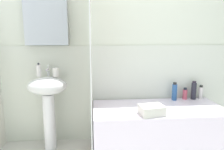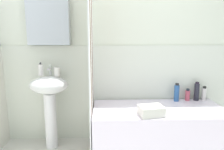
% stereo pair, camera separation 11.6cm
% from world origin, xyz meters
% --- Properties ---
extents(wall_back_tiled, '(3.60, 0.18, 2.40)m').
position_xyz_m(wall_back_tiled, '(-0.06, 1.26, 1.14)').
color(wall_back_tiled, silver).
rests_on(wall_back_tiled, ground_plane).
extents(sink, '(0.44, 0.34, 0.86)m').
position_xyz_m(sink, '(-0.95, 1.03, 0.63)').
color(sink, white).
rests_on(sink, ground_plane).
extents(faucet, '(0.03, 0.12, 0.12)m').
position_xyz_m(faucet, '(-0.95, 1.11, 0.92)').
color(faucet, silver).
rests_on(faucet, sink).
extents(soap_dispenser, '(0.05, 0.05, 0.16)m').
position_xyz_m(soap_dispenser, '(-1.05, 1.10, 0.93)').
color(soap_dispenser, white).
rests_on(soap_dispenser, sink).
extents(toothbrush_cup, '(0.07, 0.07, 0.10)m').
position_xyz_m(toothbrush_cup, '(-0.85, 1.06, 0.91)').
color(toothbrush_cup, white).
rests_on(toothbrush_cup, sink).
extents(bathtub, '(1.47, 0.66, 0.52)m').
position_xyz_m(bathtub, '(0.30, 0.89, 0.26)').
color(bathtub, white).
rests_on(bathtub, ground_plane).
extents(shower_curtain, '(0.01, 0.66, 2.00)m').
position_xyz_m(shower_curtain, '(-0.45, 0.89, 1.00)').
color(shower_curtain, white).
rests_on(shower_curtain, ground_plane).
extents(conditioner_bottle, '(0.06, 0.06, 0.18)m').
position_xyz_m(conditioner_bottle, '(0.93, 1.17, 0.60)').
color(conditioner_bottle, white).
rests_on(conditioner_bottle, bathtub).
extents(lotion_bottle, '(0.06, 0.06, 0.23)m').
position_xyz_m(lotion_bottle, '(0.84, 1.16, 0.63)').
color(lotion_bottle, '#252530').
rests_on(lotion_bottle, bathtub).
extents(shampoo_bottle, '(0.06, 0.06, 0.15)m').
position_xyz_m(shampoo_bottle, '(0.73, 1.16, 0.59)').
color(shampoo_bottle, '#C94F64').
rests_on(shampoo_bottle, bathtub).
extents(body_wash_bottle, '(0.06, 0.06, 0.23)m').
position_xyz_m(body_wash_bottle, '(0.58, 1.14, 0.63)').
color(body_wash_bottle, '#2B599B').
rests_on(body_wash_bottle, bathtub).
extents(towel_folded, '(0.27, 0.23, 0.10)m').
position_xyz_m(towel_folded, '(0.16, 0.67, 0.57)').
color(towel_folded, silver).
rests_on(towel_folded, bathtub).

